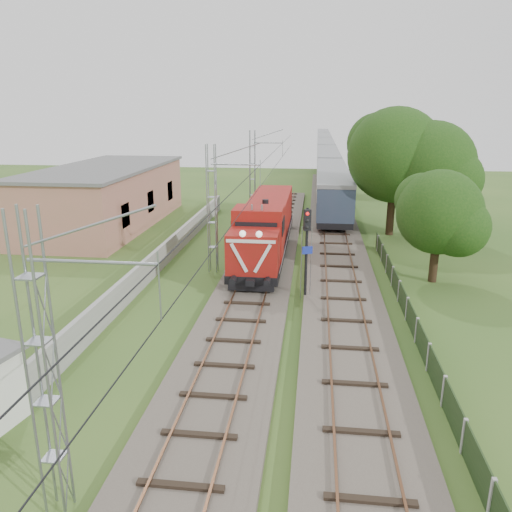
# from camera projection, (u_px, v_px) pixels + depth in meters

# --- Properties ---
(ground) EXTENTS (140.00, 140.00, 0.00)m
(ground) POSITION_uv_depth(u_px,v_px,m) (227.00, 365.00, 20.30)
(ground) COLOR #345720
(ground) RESTS_ON ground
(track_main) EXTENTS (4.20, 70.00, 0.45)m
(track_main) POSITION_uv_depth(u_px,v_px,m) (250.00, 299.00, 26.92)
(track_main) COLOR #6B6054
(track_main) RESTS_ON ground
(track_side) EXTENTS (4.20, 80.00, 0.45)m
(track_side) POSITION_uv_depth(u_px,v_px,m) (335.00, 241.00, 38.73)
(track_side) COLOR #6B6054
(track_side) RESTS_ON ground
(catenary) EXTENTS (3.31, 70.00, 8.00)m
(catenary) POSITION_uv_depth(u_px,v_px,m) (213.00, 209.00, 30.91)
(catenary) COLOR gray
(catenary) RESTS_ON ground
(boundary_wall) EXTENTS (0.25, 40.00, 1.50)m
(boundary_wall) POSITION_uv_depth(u_px,v_px,m) (160.00, 258.00, 32.25)
(boundary_wall) COLOR #9E9E99
(boundary_wall) RESTS_ON ground
(station_building) EXTENTS (8.40, 20.40, 5.22)m
(station_building) POSITION_uv_depth(u_px,v_px,m) (107.00, 196.00, 44.11)
(station_building) COLOR #B06C5E
(station_building) RESTS_ON ground
(fence) EXTENTS (0.12, 32.00, 1.20)m
(fence) POSITION_uv_depth(u_px,v_px,m) (417.00, 330.00, 22.08)
(fence) COLOR black
(fence) RESTS_ON ground
(locomotive) EXTENTS (2.95, 16.83, 4.27)m
(locomotive) POSITION_uv_depth(u_px,v_px,m) (266.00, 226.00, 34.65)
(locomotive) COLOR black
(locomotive) RESTS_ON ground
(coach_rake) EXTENTS (3.10, 116.05, 3.59)m
(coach_rake) POSITION_uv_depth(u_px,v_px,m) (325.00, 149.00, 94.89)
(coach_rake) COLOR black
(coach_rake) RESTS_ON ground
(signal_post) EXTENTS (0.54, 0.44, 5.10)m
(signal_post) POSITION_uv_depth(u_px,v_px,m) (307.00, 238.00, 26.16)
(signal_post) COLOR black
(signal_post) RESTS_ON ground
(tree_a) EXTENTS (5.19, 4.94, 6.73)m
(tree_a) POSITION_uv_depth(u_px,v_px,m) (440.00, 213.00, 28.95)
(tree_a) COLOR #3D2418
(tree_a) RESTS_ON ground
(tree_b) EXTENTS (7.12, 6.78, 9.23)m
(tree_b) POSITION_uv_depth(u_px,v_px,m) (432.00, 166.00, 38.48)
(tree_b) COLOR #3D2418
(tree_b) RESTS_ON ground
(tree_c) EXTENTS (7.91, 7.54, 10.26)m
(tree_c) POSITION_uv_depth(u_px,v_px,m) (396.00, 156.00, 39.55)
(tree_c) COLOR #3D2418
(tree_c) RESTS_ON ground
(tree_d) EXTENTS (5.77, 5.49, 7.48)m
(tree_d) POSITION_uv_depth(u_px,v_px,m) (418.00, 161.00, 53.51)
(tree_d) COLOR #3D2418
(tree_d) RESTS_ON ground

